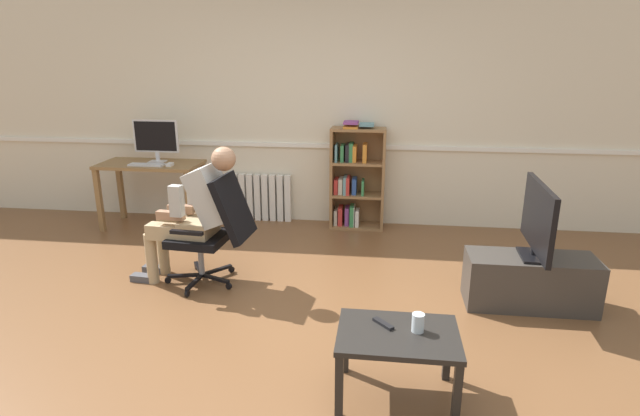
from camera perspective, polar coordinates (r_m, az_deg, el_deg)
The scene contains 15 objects.
ground_plane at distance 3.76m, azimuth -4.03°, elevation -14.00°, with size 18.00×18.00×0.00m, color brown.
back_wall at distance 5.87m, azimuth 0.79°, elevation 11.27°, with size 12.00×0.13×2.70m.
computer_desk at distance 6.06m, azimuth -18.57°, elevation 3.70°, with size 1.13×0.56×0.76m.
imac_monitor at distance 6.03m, azimuth -18.08°, elevation 7.56°, with size 0.52×0.14×0.48m.
keyboard at distance 5.90m, azimuth -19.03°, elevation 4.65°, with size 0.39×0.12×0.02m, color silver.
computer_mouse at distance 5.81m, azimuth -16.62°, elevation 4.74°, with size 0.06×0.10×0.03m, color white.
bookshelf at distance 5.77m, azimuth 3.92°, elevation 3.25°, with size 0.61×0.29×1.23m.
radiator at distance 6.12m, azimuth -7.05°, elevation 1.21°, with size 0.81×0.08×0.56m.
office_chair at distance 4.39m, azimuth -11.83°, elevation -2.10°, with size 0.79×0.62×0.98m.
person_seated at distance 4.43m, azimuth -14.03°, elevation -0.39°, with size 1.00×0.41×1.22m.
tv_stand at distance 4.37m, azimuth 22.64°, elevation -7.66°, with size 0.99×0.39×0.42m.
tv_screen at distance 4.20m, azimuth 23.46°, elevation -1.23°, with size 0.21×0.84×0.59m.
coffee_table at distance 3.00m, azimuth 8.79°, elevation -14.79°, with size 0.69×0.49×0.43m.
drinking_glass at distance 2.97m, azimuth 11.03°, elevation -12.62°, with size 0.07×0.07×0.11m, color silver.
spare_remote at distance 3.03m, azimuth 7.16°, elevation -12.84°, with size 0.04×0.15×0.02m, color black.
Camera 1 is at (0.66, -3.16, 1.94)m, focal length 28.28 mm.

